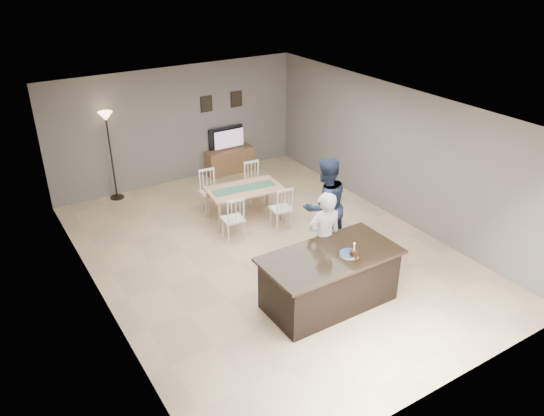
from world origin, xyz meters
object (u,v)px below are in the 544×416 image
tv_console (230,161)px  plate_stack (349,254)px  kitchen_island (329,279)px  birthday_cake (354,254)px  woman (324,238)px  dining_table (244,194)px  television (228,138)px  man (325,206)px  floor_lamp (108,132)px

tv_console → plate_stack: bearing=-99.7°
kitchen_island → birthday_cake: bearing=-46.4°
kitchen_island → birthday_cake: birthday_cake is taller
birthday_cake → woman: bearing=86.2°
dining_table → plate_stack: bearing=-84.5°
dining_table → television: bearing=76.1°
man → floor_lamp: 4.99m
kitchen_island → plate_stack: bearing=-37.0°
kitchen_island → birthday_cake: 0.61m
floor_lamp → plate_stack: bearing=-72.0°
floor_lamp → dining_table: bearing=-51.0°
kitchen_island → television: size_ratio=2.35×
kitchen_island → plate_stack: (0.22, -0.16, 0.47)m
woman → kitchen_island: bearing=72.5°
tv_console → woman: size_ratio=0.73×
television → tv_console: bearing=90.0°
dining_table → tv_console: bearing=75.6°
woman → floor_lamp: 5.45m
plate_stack → tv_console: bearing=80.3°
plate_stack → floor_lamp: 6.08m
woman → man: 1.02m
kitchen_island → floor_lamp: bearing=106.5°
tv_console → floor_lamp: 3.11m
kitchen_island → television: television is taller
plate_stack → floor_lamp: bearing=108.0°
plate_stack → dining_table: size_ratio=0.16×
woman → floor_lamp: floor_lamp is taller
birthday_cake → floor_lamp: bearing=107.9°
man → dining_table: 1.97m
dining_table → floor_lamp: floor_lamp is taller
tv_console → kitchen_island: bearing=-102.2°
kitchen_island → dining_table: bearing=84.9°
tv_console → floor_lamp: size_ratio=0.61×
man → dining_table: (-0.62, 1.84, -0.33)m
kitchen_island → dining_table: size_ratio=1.18×
kitchen_island → television: 5.78m
tv_console → dining_table: size_ratio=0.66×
birthday_cake → dining_table: bearing=89.2°
tv_console → television: (0.00, 0.07, 0.56)m
television → woman: (-0.91, -5.09, -0.04)m
man → plate_stack: man is taller
dining_table → man: bearing=-64.7°
woman → dining_table: 2.66m
television → plate_stack: size_ratio=3.20×
birthday_cake → tv_console: bearing=80.6°
man → plate_stack: 1.66m
woman → plate_stack: 0.72m
floor_lamp → kitchen_island: bearing=-73.5°
television → dining_table: (-0.92, -2.45, -0.28)m
television → floor_lamp: (-2.85, -0.05, 0.67)m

